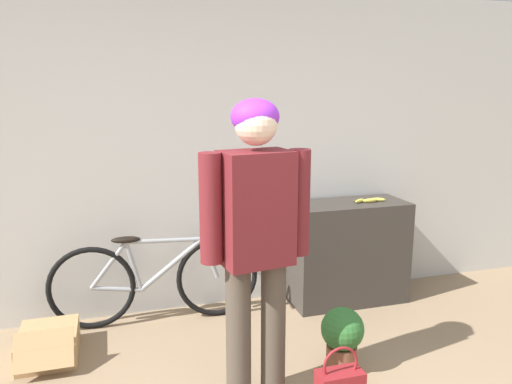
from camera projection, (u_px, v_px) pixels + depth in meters
name	position (u px, v px, depth m)	size (l,w,h in m)	color
wall_back	(199.00, 154.00, 4.05)	(8.00, 0.07, 2.60)	silver
side_shelf	(347.00, 252.00, 4.31)	(0.99, 0.46, 0.88)	#38332D
person	(256.00, 226.00, 2.79)	(0.64, 0.31, 1.78)	#4C4238
bicycle	(156.00, 280.00, 3.91)	(1.63, 0.46, 0.73)	black
banana	(369.00, 200.00, 4.22)	(0.30, 0.08, 0.04)	#EAD64C
cardboard_box	(49.00, 344.00, 3.44)	(0.38, 0.56, 0.28)	tan
potted_plant	(342.00, 337.00, 3.22)	(0.28, 0.28, 0.45)	brown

